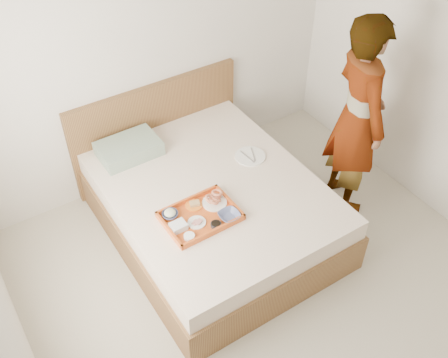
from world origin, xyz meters
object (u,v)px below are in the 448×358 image
Objects in this scene: tray at (200,216)px; person at (357,118)px; bed at (213,208)px; dinner_plate at (250,156)px.

person is (1.48, -0.03, 0.34)m from tray.
tray reaches higher than bed.
bed is 3.61× the size of tray.
dinner_plate is at bearing 27.39° from tray.
bed is 0.47m from tray.
tray is 0.31× the size of person.
tray reaches higher than dinner_plate.
person is at bearing -2.05° from tray.
bed is 1.40m from person.
person reaches higher than dinner_plate.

